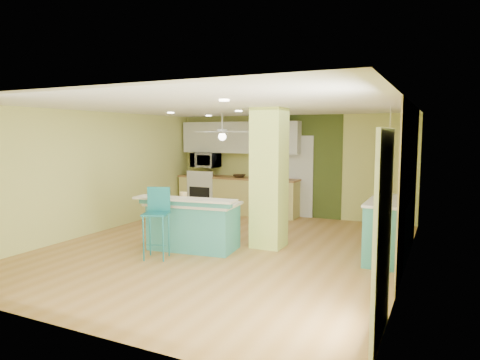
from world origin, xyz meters
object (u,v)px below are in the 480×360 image
Objects in this scene: bar_stool at (157,211)px; fruit_bowl at (239,176)px; side_counter at (389,229)px; canister at (183,197)px; peninsula at (193,224)px.

fruit_bowl is (-0.46, 4.04, 0.20)m from bar_stool.
side_counter is at bearing 5.78° from bar_stool.
bar_stool reaches higher than fruit_bowl.
bar_stool reaches higher than canister.
canister is at bearing 63.72° from bar_stool.
canister is at bearing -80.91° from fruit_bowl.
fruit_bowl is at bearing 95.53° from peninsula.
canister is at bearing -171.84° from peninsula.
side_counter is at bearing 9.05° from peninsula.
canister reaches higher than peninsula.
canister is at bearing -164.45° from side_counter.
bar_stool is at bearing -155.31° from side_counter.
peninsula is at bearing -164.40° from side_counter.
canister reaches higher than side_counter.
fruit_bowl is at bearing 99.09° from canister.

